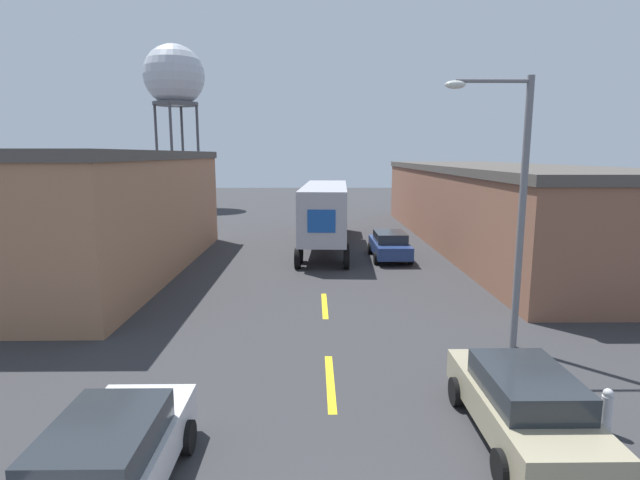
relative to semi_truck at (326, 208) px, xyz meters
The scene contains 10 objects.
road_centerline 18.77m from the semi_truck, 91.09° to the right, with size 0.20×15.88×0.01m.
warehouse_left 13.34m from the semi_truck, 150.23° to the right, with size 9.06×18.44×5.74m.
warehouse_right 10.55m from the semi_truck, ahead, with size 8.42×30.07×4.94m.
semi_truck is the anchor object (origin of this frame).
parked_car_right_far 5.34m from the semi_truck, 49.27° to the right, with size 2.00×4.47×1.48m.
parked_car_left_near 23.38m from the semi_truck, 99.99° to the right, with size 2.00×4.47×1.48m.
parked_car_right_near 21.52m from the semi_truck, 81.06° to the right, with size 2.00×4.47×1.48m.
water_tower 30.37m from the semi_truck, 122.57° to the left, with size 6.26×6.26×16.78m.
street_lamp 17.24m from the semi_truck, 73.73° to the right, with size 2.41×0.32×7.67m.
fire_hydrant 21.69m from the semi_truck, 76.26° to the right, with size 0.22×0.22×0.96m.
Camera 1 is at (-0.41, -4.54, 5.58)m, focal length 28.00 mm.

